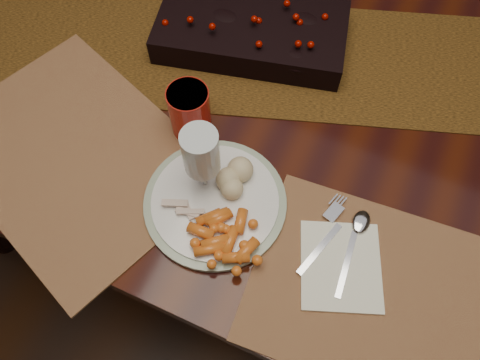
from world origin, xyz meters
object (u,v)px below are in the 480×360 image
at_px(wine_glass, 203,165).
at_px(centerpiece, 251,28).
at_px(dining_table, 286,177).
at_px(baby_carrots, 228,237).
at_px(placemat_main, 382,294).
at_px(turkey_shreds, 181,213).
at_px(mashed_potatoes, 224,173).
at_px(red_cup, 190,111).
at_px(dinner_plate, 215,202).
at_px(napkin, 341,266).

bearing_deg(wine_glass, centerpiece, 100.17).
bearing_deg(dining_table, baby_carrots, -90.17).
distance_m(centerpiece, placemat_main, 0.58).
distance_m(turkey_shreds, wine_glass, 0.09).
relative_size(centerpiece, placemat_main, 0.92).
xyz_separation_m(baby_carrots, wine_glass, (-0.08, 0.08, 0.05)).
distance_m(placemat_main, mashed_potatoes, 0.33).
height_order(baby_carrots, mashed_potatoes, mashed_potatoes).
xyz_separation_m(dining_table, red_cup, (-0.16, -0.17, 0.43)).
relative_size(dinner_plate, napkin, 1.65).
xyz_separation_m(mashed_potatoes, turkey_shreds, (-0.04, -0.09, -0.02)).
bearing_deg(turkey_shreds, mashed_potatoes, 67.41).
bearing_deg(centerpiece, napkin, -49.95).
relative_size(red_cup, wine_glass, 0.62).
relative_size(centerpiece, baby_carrots, 3.41).
bearing_deg(napkin, turkey_shreds, 165.45).
height_order(dinner_plate, wine_glass, wine_glass).
distance_m(dining_table, baby_carrots, 0.54).
height_order(dinner_plate, turkey_shreds, turkey_shreds).
bearing_deg(baby_carrots, centerpiece, 108.42).
bearing_deg(centerpiece, red_cup, -93.65).
bearing_deg(baby_carrots, mashed_potatoes, 117.80).
distance_m(dinner_plate, mashed_potatoes, 0.05).
xyz_separation_m(mashed_potatoes, wine_glass, (-0.03, -0.02, 0.04)).
height_order(dinner_plate, red_cup, red_cup).
relative_size(centerpiece, red_cup, 3.71).
relative_size(mashed_potatoes, wine_glass, 0.52).
bearing_deg(dining_table, turkey_shreds, -104.59).
bearing_deg(wine_glass, placemat_main, -9.48).
relative_size(turkey_shreds, red_cup, 0.69).
bearing_deg(mashed_potatoes, wine_glass, -145.92).
xyz_separation_m(dinner_plate, baby_carrots, (0.05, -0.06, 0.02)).
relative_size(turkey_shreds, napkin, 0.48).
bearing_deg(napkin, wine_glass, 150.20).
xyz_separation_m(baby_carrots, napkin, (0.19, 0.04, -0.02)).
distance_m(baby_carrots, mashed_potatoes, 0.11).
xyz_separation_m(centerpiece, placemat_main, (0.41, -0.41, -0.04)).
xyz_separation_m(placemat_main, turkey_shreds, (-0.35, -0.02, 0.03)).
xyz_separation_m(baby_carrots, turkey_shreds, (-0.09, 0.01, -0.00)).
bearing_deg(dining_table, centerpiece, 153.12).
bearing_deg(napkin, placemat_main, -32.16).
bearing_deg(dinner_plate, centerpiece, 103.96).
bearing_deg(placemat_main, mashed_potatoes, 162.52).
relative_size(centerpiece, mashed_potatoes, 4.42).
relative_size(placemat_main, baby_carrots, 3.70).
height_order(centerpiece, dinner_plate, centerpiece).
relative_size(centerpiece, turkey_shreds, 5.34).
height_order(centerpiece, turkey_shreds, centerpiece).
bearing_deg(turkey_shreds, napkin, 6.29).
bearing_deg(baby_carrots, wine_glass, 135.35).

